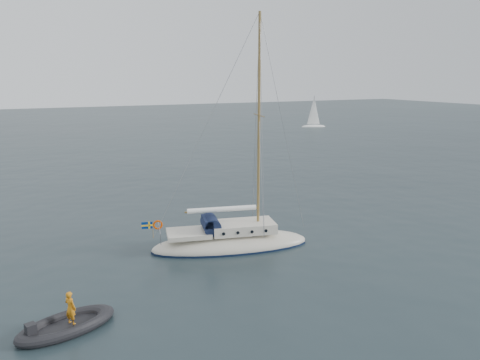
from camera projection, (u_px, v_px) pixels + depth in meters
name	position (u px, v px, depth m)	size (l,w,h in m)	color
ground	(275.00, 238.00, 31.66)	(300.00, 300.00, 0.00)	black
sailboat	(231.00, 230.00, 29.67)	(10.59, 3.17, 15.08)	beige
dinghy	(234.00, 233.00, 32.08)	(2.99, 1.35, 0.43)	#434448
rib	(66.00, 324.00, 20.10)	(4.35, 1.98, 1.73)	black
distant_yacht_b	(314.00, 113.00, 100.52)	(5.36, 2.86, 7.10)	white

